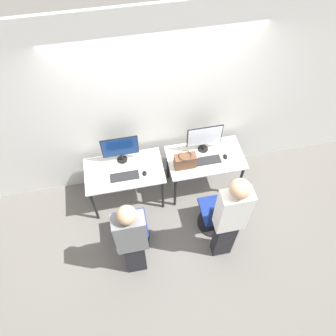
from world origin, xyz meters
The scene contains 15 objects.
ground_plane centered at (0.00, 0.00, 0.00)m, with size 20.00×20.00×0.00m, color slate.
wall_back centered at (0.00, 0.75, 1.40)m, with size 12.00×0.05×2.80m.
desk_left centered at (-0.59, 0.31, 0.65)m, with size 1.09×0.63×0.74m.
monitor_left centered at (-0.59, 0.50, 1.00)m, with size 0.50×0.15×0.46m.
keyboard_left centered at (-0.59, 0.20, 0.75)m, with size 0.39×0.14×0.02m.
mouse_left centered at (-0.31, 0.19, 0.75)m, with size 0.06×0.09×0.03m.
office_chair_left centered at (-0.62, -0.42, 0.35)m, with size 0.48×0.48×0.87m.
person_left centered at (-0.61, -0.79, 0.86)m, with size 0.36×0.21×1.59m.
desk_right centered at (0.59, 0.31, 0.65)m, with size 1.09×0.63×0.74m.
monitor_right centered at (0.59, 0.46, 1.00)m, with size 0.50×0.15×0.46m.
keyboard_right centered at (0.59, 0.24, 0.75)m, with size 0.39×0.14×0.02m.
mouse_right centered at (0.86, 0.26, 0.75)m, with size 0.06×0.09×0.03m.
office_chair_right centered at (0.59, -0.42, 0.35)m, with size 0.48×0.48×0.87m.
person_right centered at (0.57, -0.79, 0.95)m, with size 0.36×0.23×1.73m.
handbag centered at (0.26, 0.22, 0.85)m, with size 0.30×0.18×0.25m.
Camera 1 is at (-0.51, -2.39, 4.44)m, focal length 35.00 mm.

